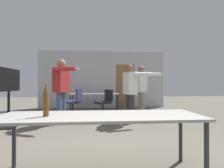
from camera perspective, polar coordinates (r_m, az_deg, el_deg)
name	(u,v)px	position (r m, az deg, el deg)	size (l,w,h in m)	color
back_wall	(103,80)	(7.17, -3.43, 1.72)	(5.96, 0.12, 2.68)	#BCBCC1
conference_table_near	(100,120)	(1.83, -4.41, -13.55)	(2.38, 0.64, 0.72)	gray
conference_table_far	(95,95)	(6.16, -6.61, -4.29)	(1.97, 0.65, 0.72)	gray
tv_screen	(9,92)	(4.68, -34.70, -2.44)	(0.44, 0.97, 1.50)	black
person_far_watching	(130,88)	(4.34, 7.01, -1.44)	(0.87, 0.67, 1.66)	#28282D
person_left_plaid	(62,85)	(4.44, -18.59, -0.26)	(0.76, 0.85, 1.80)	#3D4C75
person_near_casual	(142,86)	(5.19, 11.21, -0.82)	(0.84, 0.66, 1.71)	slate
office_chair_mid_tucked	(74,103)	(5.48, -14.11, -7.04)	(0.63, 0.58, 0.93)	black
office_chair_near_pushed	(105,103)	(5.46, -2.83, -7.25)	(0.68, 0.66, 0.91)	black
beer_bottle	(46,100)	(1.86, -23.83, -5.60)	(0.06, 0.06, 0.39)	#563314
drink_cup	(80,92)	(6.22, -11.98, -3.06)	(0.08, 0.08, 0.12)	#2866A3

